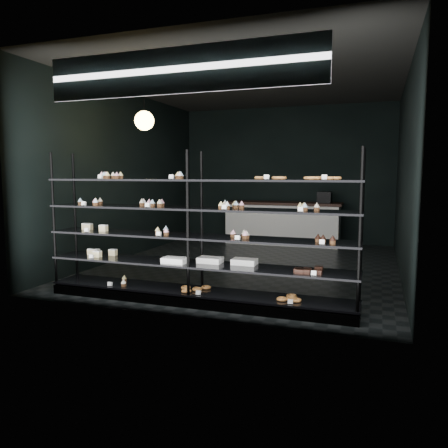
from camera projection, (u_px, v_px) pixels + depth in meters
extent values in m
cube|color=black|center=(250.00, 265.00, 7.82)|extent=(5.00, 6.00, 0.01)
cube|color=black|center=(251.00, 82.00, 7.46)|extent=(5.00, 6.00, 0.01)
cube|color=black|center=(285.00, 175.00, 10.45)|extent=(5.00, 0.01, 3.20)
cube|color=black|center=(176.00, 176.00, 4.83)|extent=(5.00, 0.01, 3.20)
cube|color=black|center=(127.00, 175.00, 8.47)|extent=(0.01, 6.00, 3.20)
cube|color=black|center=(404.00, 176.00, 6.81)|extent=(0.01, 6.00, 3.20)
cube|color=black|center=(196.00, 298.00, 5.53)|extent=(4.00, 0.50, 0.12)
cylinder|color=black|center=(54.00, 222.00, 5.87)|extent=(0.04, 0.04, 1.85)
cylinder|color=black|center=(75.00, 219.00, 6.28)|extent=(0.04, 0.04, 1.85)
cylinder|color=black|center=(188.00, 228.00, 5.21)|extent=(0.04, 0.04, 1.85)
cylinder|color=black|center=(202.00, 224.00, 5.63)|extent=(0.04, 0.04, 1.85)
cylinder|color=black|center=(360.00, 236.00, 4.56)|extent=(0.04, 0.04, 1.85)
cylinder|color=black|center=(362.00, 230.00, 4.97)|extent=(0.04, 0.04, 1.85)
cube|color=black|center=(196.00, 291.00, 5.52)|extent=(4.00, 0.50, 0.03)
cube|color=black|center=(195.00, 264.00, 5.47)|extent=(4.00, 0.50, 0.02)
cube|color=black|center=(195.00, 237.00, 5.43)|extent=(4.00, 0.50, 0.02)
cube|color=black|center=(195.00, 209.00, 5.39)|extent=(4.00, 0.50, 0.02)
cube|color=black|center=(195.00, 180.00, 5.35)|extent=(4.00, 0.50, 0.02)
cube|color=white|center=(98.00, 177.00, 5.60)|extent=(0.06, 0.04, 0.06)
cube|color=white|center=(173.00, 177.00, 5.25)|extent=(0.05, 0.04, 0.06)
cube|color=white|center=(266.00, 177.00, 4.87)|extent=(0.05, 0.04, 0.06)
cube|color=white|center=(326.00, 178.00, 4.65)|extent=(0.06, 0.04, 0.06)
cube|color=white|center=(84.00, 204.00, 5.72)|extent=(0.06, 0.04, 0.06)
cube|color=white|center=(144.00, 205.00, 5.42)|extent=(0.05, 0.04, 0.06)
cube|color=white|center=(221.00, 207.00, 5.08)|extent=(0.06, 0.04, 0.06)
cube|color=white|center=(304.00, 210.00, 4.77)|extent=(0.06, 0.04, 0.06)
cube|color=white|center=(88.00, 230.00, 5.74)|extent=(0.06, 0.04, 0.06)
cube|color=white|center=(157.00, 234.00, 5.41)|extent=(0.06, 0.04, 0.06)
cube|color=white|center=(235.00, 238.00, 5.07)|extent=(0.05, 0.04, 0.06)
cube|color=white|center=(321.00, 242.00, 4.74)|extent=(0.06, 0.04, 0.06)
cube|color=white|center=(92.00, 257.00, 5.77)|extent=(0.06, 0.04, 0.06)
cube|color=white|center=(310.00, 273.00, 4.82)|extent=(0.06, 0.04, 0.06)
cube|color=white|center=(112.00, 284.00, 5.71)|extent=(0.06, 0.04, 0.06)
cube|color=white|center=(196.00, 293.00, 5.31)|extent=(0.05, 0.04, 0.06)
cube|color=white|center=(287.00, 301.00, 4.94)|extent=(0.06, 0.04, 0.06)
cube|color=#0C1A40|center=(178.00, 71.00, 4.77)|extent=(3.20, 0.04, 0.45)
cube|color=white|center=(177.00, 70.00, 4.76)|extent=(3.30, 0.02, 0.50)
cylinder|color=black|center=(144.00, 92.00, 6.74)|extent=(0.01, 0.01, 0.58)
sphere|color=#FFC859|center=(144.00, 121.00, 6.79)|extent=(0.30, 0.30, 0.30)
cube|color=silver|center=(282.00, 224.00, 10.09)|extent=(2.58, 0.60, 0.92)
cube|color=black|center=(283.00, 203.00, 10.04)|extent=(2.68, 0.65, 0.06)
cube|color=black|center=(324.00, 197.00, 9.71)|extent=(0.30, 0.30, 0.25)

